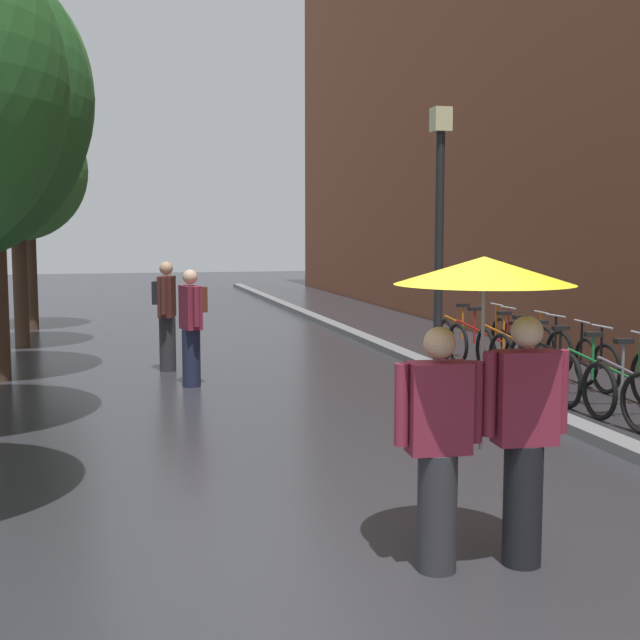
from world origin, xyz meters
TOP-DOWN VIEW (x-y plane):
  - ground_plane at (0.00, 0.00)m, footprint 80.00×80.00m
  - kerb_strip at (3.20, 10.00)m, footprint 0.30×36.00m
  - street_tree_3 at (-3.40, 11.61)m, footprint 2.61×2.61m
  - street_tree_4 at (-3.47, 14.70)m, footprint 2.53×2.53m
  - parked_bicycle_1 at (4.29, 3.46)m, footprint 1.09×0.71m
  - parked_bicycle_2 at (4.31, 4.09)m, footprint 1.15×0.81m
  - parked_bicycle_3 at (4.26, 4.82)m, footprint 1.10×0.73m
  - parked_bicycle_4 at (4.34, 5.50)m, footprint 1.14×0.80m
  - parked_bicycle_5 at (4.41, 6.26)m, footprint 1.14×0.79m
  - parked_bicycle_6 at (4.46, 6.86)m, footprint 1.11×0.75m
  - parked_bicycle_7 at (4.32, 7.68)m, footprint 1.12×0.77m
  - parked_bicycle_8 at (4.41, 8.33)m, footprint 1.10×0.73m
  - couple_under_umbrella at (0.55, -0.21)m, footprint 1.18×1.17m
  - street_lamp_post at (2.60, 5.56)m, footprint 0.24×0.24m
  - pedestrian_walking_midground at (-0.91, 8.22)m, footprint 0.40×0.57m
  - pedestrian_walking_far at (-0.65, 6.78)m, footprint 0.39×0.57m

SIDE VIEW (x-z plane):
  - ground_plane at x=0.00m, z-range 0.00..0.00m
  - kerb_strip at x=3.20m, z-range 0.00..0.12m
  - parked_bicycle_1 at x=4.29m, z-range -0.10..0.86m
  - parked_bicycle_2 at x=4.31m, z-range -0.10..0.86m
  - parked_bicycle_3 at x=4.26m, z-range -0.10..0.86m
  - parked_bicycle_4 at x=4.34m, z-range -0.10..0.86m
  - parked_bicycle_5 at x=4.41m, z-range -0.10..0.86m
  - parked_bicycle_6 at x=4.46m, z-range -0.10..0.86m
  - parked_bicycle_7 at x=4.32m, z-range -0.10..0.86m
  - parked_bicycle_8 at x=4.41m, z-range -0.10..0.86m
  - pedestrian_walking_far at x=-0.65m, z-range 0.05..1.73m
  - pedestrian_walking_midground at x=-0.91m, z-range 0.05..1.79m
  - couple_under_umbrella at x=0.55m, z-range 0.37..2.43m
  - street_lamp_post at x=2.60m, z-range 0.35..4.22m
  - street_tree_3 at x=-3.40m, z-range 0.99..5.68m
  - street_tree_4 at x=-3.47m, z-range 1.03..6.24m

